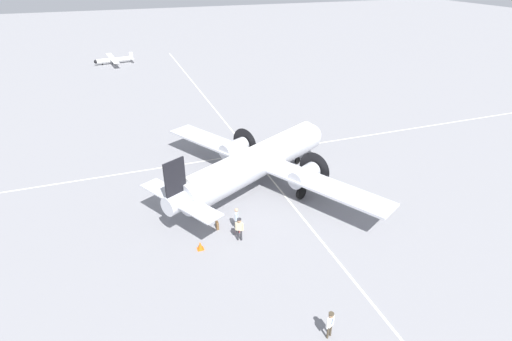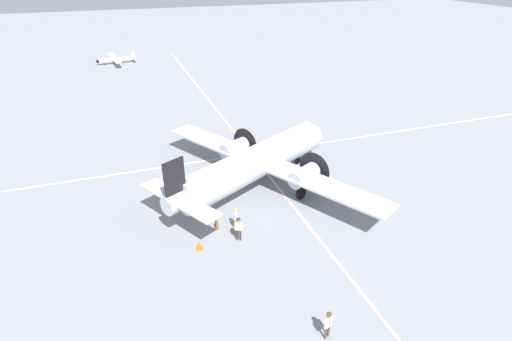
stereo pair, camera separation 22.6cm
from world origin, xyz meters
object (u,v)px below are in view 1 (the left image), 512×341
at_px(crew_foreground, 330,322).
at_px(passenger_boarding, 239,227).
at_px(suitcase_upright_spare, 217,225).
at_px(light_aircraft_distant, 113,60).
at_px(suitcase_near_door, 238,228).
at_px(airliner_main, 259,160).
at_px(traffic_cone, 200,246).
at_px(ramp_agent, 237,216).

distance_m(crew_foreground, passenger_boarding, 9.80).
height_order(suitcase_upright_spare, light_aircraft_distant, light_aircraft_distant).
bearing_deg(crew_foreground, passenger_boarding, -102.43).
distance_m(passenger_boarding, suitcase_near_door, 1.44).
bearing_deg(suitcase_upright_spare, airliner_main, -46.25).
height_order(crew_foreground, passenger_boarding, passenger_boarding).
relative_size(airliner_main, crew_foreground, 12.65).
height_order(crew_foreground, suitcase_upright_spare, crew_foreground).
relative_size(airliner_main, suitcase_near_door, 42.76).
bearing_deg(traffic_cone, crew_foreground, -153.06).
bearing_deg(traffic_cone, ramp_agent, -65.22).
xyz_separation_m(passenger_boarding, light_aircraft_distant, (60.32, 6.15, -0.36)).
bearing_deg(suitcase_near_door, traffic_cone, 109.77).
height_order(crew_foreground, suitcase_near_door, crew_foreground).
xyz_separation_m(crew_foreground, passenger_boarding, (9.60, 1.96, 0.06)).
height_order(passenger_boarding, traffic_cone, passenger_boarding).
bearing_deg(suitcase_near_door, ramp_agent, -0.55).
height_order(crew_foreground, traffic_cone, crew_foreground).
bearing_deg(passenger_boarding, traffic_cone, -150.38).
xyz_separation_m(airliner_main, suitcase_near_door, (-5.78, 3.82, -2.31)).
distance_m(ramp_agent, suitcase_upright_spare, 1.67).
bearing_deg(passenger_boarding, ramp_agent, 109.29).
height_order(suitcase_upright_spare, traffic_cone, suitcase_upright_spare).
bearing_deg(ramp_agent, passenger_boarding, -162.52).
height_order(ramp_agent, suitcase_upright_spare, ramp_agent).
relative_size(suitcase_near_door, suitcase_upright_spare, 0.79).
relative_size(ramp_agent, traffic_cone, 2.90).
relative_size(suitcase_near_door, traffic_cone, 0.83).
xyz_separation_m(light_aircraft_distant, traffic_cone, (-60.37, -3.25, -0.52)).
bearing_deg(crew_foreground, airliner_main, -121.20).
xyz_separation_m(airliner_main, ramp_agent, (-5.46, 3.82, -1.45)).
relative_size(crew_foreground, suitcase_near_door, 3.38).
height_order(airliner_main, light_aircraft_distant, airliner_main).
height_order(light_aircraft_distant, traffic_cone, light_aircraft_distant).
height_order(passenger_boarding, light_aircraft_distant, light_aircraft_distant).
distance_m(airliner_main, ramp_agent, 6.82).
bearing_deg(traffic_cone, light_aircraft_distant, 3.08).
bearing_deg(passenger_boarding, suitcase_upright_spare, 150.55).
relative_size(suitcase_upright_spare, traffic_cone, 1.05).
bearing_deg(crew_foreground, light_aircraft_distant, -107.34).
bearing_deg(crew_foreground, traffic_cone, -87.01).
relative_size(airliner_main, suitcase_upright_spare, 33.83).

